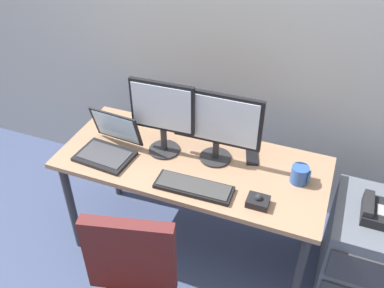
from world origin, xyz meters
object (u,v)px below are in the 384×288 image
object	(u,v)px
trackball_mouse	(258,201)
monitor_main	(217,123)
laptop	(109,145)
coffee_mug	(300,175)
file_cabinet	(363,251)
cell_phone	(252,157)
desk_phone	(377,211)
keyboard	(194,187)
monitor_side	(162,113)

from	to	relation	value
trackball_mouse	monitor_main	bearing A→B (deg)	139.35
laptop	coffee_mug	distance (m)	1.07
file_cabinet	trackball_mouse	bearing A→B (deg)	-154.89
monitor_main	cell_phone	world-z (taller)	monitor_main
desk_phone	monitor_main	bearing A→B (deg)	179.31
monitor_main	laptop	distance (m)	0.64
laptop	trackball_mouse	bearing A→B (deg)	-6.30
monitor_main	keyboard	world-z (taller)	monitor_main
monitor_main	coffee_mug	distance (m)	0.51
monitor_side	keyboard	distance (m)	0.44
laptop	cell_phone	world-z (taller)	laptop
monitor_side	laptop	bearing A→B (deg)	-155.60
monitor_main	cell_phone	size ratio (longest dim) A/B	3.47
monitor_side	coffee_mug	xyz separation A→B (m)	(0.78, 0.02, -0.21)
laptop	cell_phone	size ratio (longest dim) A/B	2.33
trackball_mouse	cell_phone	bearing A→B (deg)	108.99
monitor_main	monitor_side	bearing A→B (deg)	-172.34
keyboard	monitor_main	bearing A→B (deg)	85.08
monitor_side	laptop	size ratio (longest dim) A/B	1.36
file_cabinet	monitor_main	bearing A→B (deg)	-179.64
keyboard	trackball_mouse	distance (m)	0.34
coffee_mug	monitor_main	bearing A→B (deg)	177.03
laptop	trackball_mouse	distance (m)	0.90
coffee_mug	monitor_side	bearing A→B (deg)	-178.84
monitor_main	monitor_side	world-z (taller)	monitor_side
file_cabinet	laptop	world-z (taller)	laptop
desk_phone	monitor_side	size ratio (longest dim) A/B	0.45
monitor_main	keyboard	bearing A→B (deg)	-94.92
monitor_main	trackball_mouse	xyz separation A→B (m)	(0.31, -0.27, -0.22)
desk_phone	cell_phone	distance (m)	0.71
monitor_main	keyboard	distance (m)	0.36
monitor_side	coffee_mug	size ratio (longest dim) A/B	4.43
monitor_side	cell_phone	distance (m)	0.57
desk_phone	monitor_main	world-z (taller)	monitor_main
desk_phone	monitor_side	xyz separation A→B (m)	(-1.19, -0.03, 0.34)
monitor_main	monitor_side	distance (m)	0.30
monitor_side	keyboard	bearing A→B (deg)	-40.92
trackball_mouse	coffee_mug	bearing A→B (deg)	56.40
keyboard	cell_phone	xyz separation A→B (m)	(0.22, 0.36, -0.01)
keyboard	trackball_mouse	world-z (taller)	trackball_mouse
monitor_main	file_cabinet	bearing A→B (deg)	0.36
monitor_main	laptop	size ratio (longest dim) A/B	1.49
keyboard	laptop	xyz separation A→B (m)	(-0.56, 0.11, 0.04)
laptop	cell_phone	bearing A→B (deg)	17.87
laptop	file_cabinet	bearing A→B (deg)	6.74
coffee_mug	laptop	bearing A→B (deg)	-172.21
file_cabinet	monitor_main	size ratio (longest dim) A/B	1.23
file_cabinet	trackball_mouse	distance (m)	0.79
laptop	monitor_side	bearing A→B (deg)	24.40
monitor_side	coffee_mug	distance (m)	0.80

